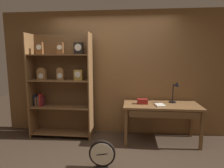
{
  "coord_description": "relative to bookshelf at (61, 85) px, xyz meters",
  "views": [
    {
      "loc": [
        0.38,
        -2.61,
        1.67
      ],
      "look_at": [
        0.03,
        0.78,
        1.16
      ],
      "focal_mm": 30.11,
      "sensor_mm": 36.0,
      "label": 1
    }
  ],
  "objects": [
    {
      "name": "ground_plane",
      "position": [
        1.05,
        -1.07,
        -1.07
      ],
      "size": [
        10.0,
        10.0,
        0.0
      ],
      "primitive_type": "plane",
      "color": "#3D2D21"
    },
    {
      "name": "open_repair_manual",
      "position": [
        1.98,
        -0.2,
        -0.31
      ],
      "size": [
        0.19,
        0.24,
        0.02
      ],
      "primitive_type": "cube",
      "rotation": [
        0.0,
        0.0,
        0.16
      ],
      "color": "silver",
      "rests_on": "workbench"
    },
    {
      "name": "desk_lamp",
      "position": [
        2.3,
        0.04,
        -0.07
      ],
      "size": [
        0.19,
        0.19,
        0.44
      ],
      "color": "black",
      "rests_on": "workbench"
    },
    {
      "name": "workbench",
      "position": [
        2.02,
        -0.11,
        -0.4
      ],
      "size": [
        1.44,
        0.67,
        0.75
      ],
      "color": "brown",
      "rests_on": "ground"
    },
    {
      "name": "bookshelf",
      "position": [
        0.0,
        0.0,
        0.0
      ],
      "size": [
        1.26,
        0.38,
        2.11
      ],
      "color": "brown",
      "rests_on": "ground"
    },
    {
      "name": "back_wood_panel",
      "position": [
        1.05,
        0.31,
        0.23
      ],
      "size": [
        4.8,
        0.05,
        2.6
      ],
      "primitive_type": "cube",
      "color": "brown",
      "rests_on": "ground"
    },
    {
      "name": "toolbox_small",
      "position": [
        1.66,
        -0.1,
        -0.27
      ],
      "size": [
        0.2,
        0.12,
        0.1
      ],
      "primitive_type": "cube",
      "color": "maroon",
      "rests_on": "workbench"
    },
    {
      "name": "round_clock_large",
      "position": [
        1.02,
        -1.1,
        -0.85
      ],
      "size": [
        0.4,
        0.11,
        0.44
      ],
      "color": "black",
      "rests_on": "ground"
    }
  ]
}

